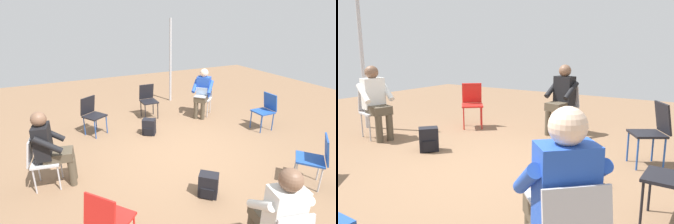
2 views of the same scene
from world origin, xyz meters
The scene contains 11 objects.
ground_plane centered at (0.00, 0.00, 0.00)m, with size 14.22×14.22×0.00m, color brown.
chair_southwest centered at (-1.73, -1.37, 0.50)m, with size 0.58×0.56×0.85m.
chair_east centered at (2.61, -0.32, 0.50)m, with size 0.52×0.48×0.85m.
chair_southeast centered at (1.60, -1.81, 0.50)m, with size 0.58×0.59×0.85m.
chair_south centered at (-0.09, -2.44, 0.50)m, with size 0.46×0.50×0.85m.
person_with_laptop centered at (-1.63, 1.43, 0.69)m, with size 0.64×0.64×1.24m.
person_in_white centered at (2.44, -0.28, 0.69)m, with size 0.58×0.57×1.24m.
person_in_black centered at (-0.06, -2.27, 0.69)m, with size 0.55×0.56×1.24m.
backpack_near_laptop_user centered at (1.20, -0.25, 0.16)m, with size 0.34×0.34×0.36m.
backpack_by_empty_chair centered at (-1.15, -0.26, 0.16)m, with size 0.32×0.34×0.36m.
tent_pole_near centered at (3.27, -0.64, 1.24)m, with size 0.07×0.07×2.48m, color #B2B2B7.
Camera 2 is at (-2.34, 3.13, 1.55)m, focal length 35.00 mm.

